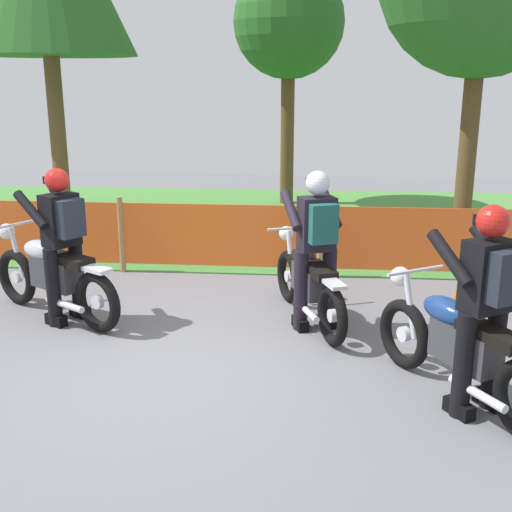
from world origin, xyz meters
TOP-DOWN VIEW (x-y plane):
  - ground at (0.00, 0.00)m, footprint 24.00×24.00m
  - grass_verge at (0.00, 6.16)m, footprint 24.00×6.81m
  - barrier_fence at (0.00, 2.75)m, footprint 8.22×0.08m
  - tree_near_left at (0.68, 7.96)m, footprint 2.24×2.24m
  - motorcycle_lead at (-1.61, 1.00)m, footprint 1.86×1.20m
  - motorcycle_trailing at (1.21, 1.13)m, footprint 0.89×1.88m
  - motorcycle_third at (2.46, -0.55)m, footprint 1.16×1.82m
  - rider_lead at (-1.41, 0.88)m, footprint 0.79×0.71m
  - rider_trailing at (1.29, 0.93)m, footprint 0.68×0.77m
  - rider_third at (2.58, -0.74)m, footprint 0.71×0.79m
  - traffic_cone at (2.74, 0.89)m, footprint 0.32×0.32m

SIDE VIEW (x-z plane):
  - ground at x=0.00m, z-range -0.02..0.00m
  - grass_verge at x=0.00m, z-range 0.00..0.01m
  - traffic_cone at x=2.74m, z-range -0.01..0.52m
  - motorcycle_trailing at x=1.21m, z-range -0.01..0.92m
  - motorcycle_third at x=2.46m, z-range -0.01..0.96m
  - motorcycle_lead at x=-1.61m, z-range -0.02..0.98m
  - barrier_fence at x=0.00m, z-range 0.02..1.07m
  - rider_lead at x=-1.41m, z-range 0.11..1.80m
  - rider_trailing at x=1.29m, z-range 0.11..1.80m
  - rider_third at x=2.58m, z-range 0.11..1.80m
  - tree_near_left at x=0.68m, z-range 1.23..6.03m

